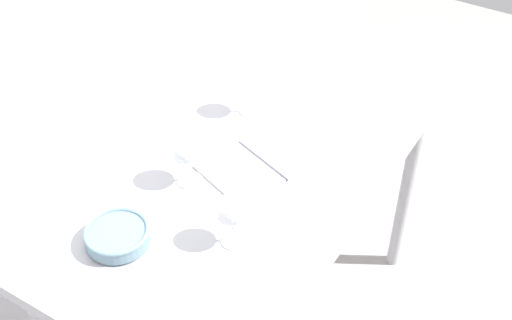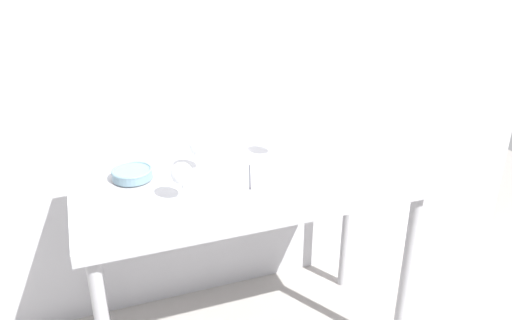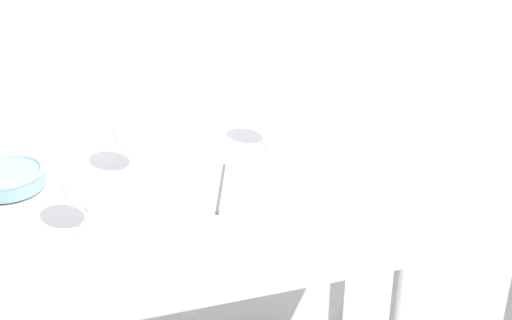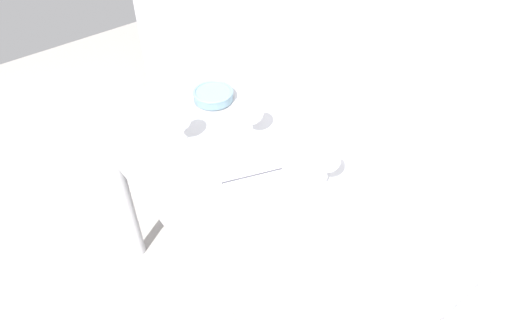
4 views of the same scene
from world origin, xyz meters
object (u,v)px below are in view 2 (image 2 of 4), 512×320
object	(u,v)px
open_notebook	(250,176)
tasting_bowl	(132,174)
wine_glass_far_left	(200,147)
tasting_sheet_upper	(330,150)
wine_glass_near_left	(182,175)
wine_glass_far_right	(278,130)

from	to	relation	value
open_notebook	tasting_bowl	bearing A→B (deg)	-178.99
tasting_bowl	open_notebook	bearing A→B (deg)	-17.86
wine_glass_far_left	tasting_sheet_upper	bearing A→B (deg)	0.56
tasting_sheet_upper	wine_glass_far_left	bearing A→B (deg)	-160.41
open_notebook	tasting_bowl	world-z (taller)	tasting_bowl
wine_glass_near_left	wine_glass_far_right	world-z (taller)	wine_glass_far_right
wine_glass_near_left	tasting_bowl	size ratio (longest dim) A/B	0.93
wine_glass_near_left	wine_glass_far_left	bearing A→B (deg)	61.09
wine_glass_near_left	tasting_sheet_upper	world-z (taller)	wine_glass_near_left
wine_glass_near_left	open_notebook	bearing A→B (deg)	17.90
wine_glass_near_left	open_notebook	size ratio (longest dim) A/B	0.40
wine_glass_near_left	wine_glass_far_right	distance (m)	0.54
wine_glass_far_right	open_notebook	size ratio (longest dim) A/B	0.45
wine_glass_near_left	open_notebook	world-z (taller)	wine_glass_near_left
open_notebook	tasting_sheet_upper	bearing A→B (deg)	36.09
open_notebook	wine_glass_near_left	bearing A→B (deg)	-143.23
wine_glass_far_left	tasting_sheet_upper	size ratio (longest dim) A/B	0.58
wine_glass_far_right	open_notebook	distance (m)	0.27
wine_glass_far_right	tasting_sheet_upper	bearing A→B (deg)	-4.42
tasting_bowl	wine_glass_far_left	bearing A→B (deg)	-3.58
wine_glass_far_right	tasting_bowl	world-z (taller)	wine_glass_far_right
wine_glass_far_left	open_notebook	bearing A→B (deg)	-36.39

